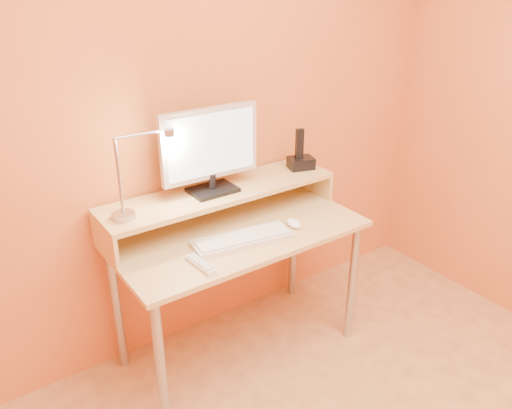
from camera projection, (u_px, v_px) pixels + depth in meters
wall_back at (200, 107)px, 2.40m from camera, size 3.00×0.04×2.50m
desk_leg_fl at (161, 369)px, 2.08m from camera, size 0.04×0.04×0.69m
desk_leg_fr at (352, 283)px, 2.65m from camera, size 0.04×0.04×0.69m
desk_leg_bl at (117, 308)px, 2.45m from camera, size 0.04×0.04×0.69m
desk_leg_br at (293, 244)px, 3.02m from camera, size 0.04×0.04×0.69m
desk_lower at (238, 233)px, 2.40m from camera, size 1.20×0.60×0.02m
shelf_riser_left at (104, 240)px, 2.17m from camera, size 0.02×0.30×0.14m
shelf_riser_right at (313, 180)px, 2.78m from camera, size 0.02×0.30×0.14m
desk_shelf at (221, 192)px, 2.44m from camera, size 1.20×0.30×0.02m
monitor_foot at (213, 190)px, 2.41m from camera, size 0.22×0.16×0.02m
monitor_neck at (212, 181)px, 2.39m from camera, size 0.04×0.04×0.07m
monitor_panel at (210, 144)px, 2.32m from camera, size 0.49×0.05×0.34m
monitor_back at (207, 142)px, 2.34m from camera, size 0.44×0.02×0.28m
monitor_screen at (212, 145)px, 2.30m from camera, size 0.45×0.02×0.29m
lamp_base at (124, 216)px, 2.15m from camera, size 0.10×0.10×0.02m
lamp_post at (119, 177)px, 2.07m from camera, size 0.01×0.01×0.33m
lamp_arm at (142, 134)px, 2.06m from camera, size 0.24×0.01×0.01m
lamp_head at (169, 132)px, 2.13m from camera, size 0.04×0.04×0.03m
lamp_bulb at (169, 136)px, 2.14m from camera, size 0.03×0.03×0.00m
phone_dock at (301, 163)px, 2.68m from camera, size 0.15×0.13×0.06m
phone_handset at (300, 144)px, 2.63m from camera, size 0.05×0.04×0.16m
phone_led at (314, 164)px, 2.67m from camera, size 0.01×0.00×0.04m
keyboard at (243, 239)px, 2.29m from camera, size 0.48×0.22×0.02m
mouse at (294, 223)px, 2.42m from camera, size 0.07×0.11×0.03m
remote_control at (201, 265)px, 2.10m from camera, size 0.06×0.18×0.02m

